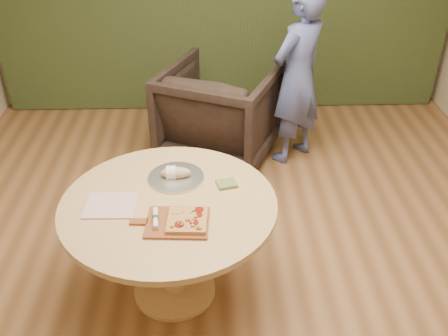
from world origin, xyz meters
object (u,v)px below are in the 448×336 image
serving_tray (176,177)px  pedestal_table (170,220)px  pizza_paddle (176,223)px  cutlery_roll (155,218)px  person_standing (297,77)px  bread_roll (174,173)px  armchair (220,108)px  flatbread_pizza (187,221)px

serving_tray → pedestal_table: bearing=-97.8°
pizza_paddle → cutlery_roll: 0.12m
pedestal_table → pizza_paddle: size_ratio=2.87×
person_standing → bread_roll: bearing=14.2°
pedestal_table → cutlery_roll: 0.26m
bread_roll → person_standing: (1.02, 1.48, 0.02)m
cutlery_roll → bread_roll: 0.45m
pedestal_table → person_standing: bearing=58.9°
serving_tray → bread_roll: bearing=180.0°
serving_tray → armchair: 1.58m
flatbread_pizza → cutlery_roll: 0.18m
pizza_paddle → bread_roll: bread_roll is taller
pizza_paddle → serving_tray: (-0.02, 0.46, -0.00)m
pizza_paddle → armchair: armchair is taller
pedestal_table → pizza_paddle: (0.05, -0.21, 0.15)m
armchair → pizza_paddle: bearing=105.3°
cutlery_roll → bread_roll: bearing=73.9°
pedestal_table → person_standing: (1.04, 1.73, 0.20)m
pedestal_table → serving_tray: serving_tray is taller
pedestal_table → serving_tray: bearing=82.2°
pedestal_table → pizza_paddle: bearing=-75.3°
serving_tray → flatbread_pizza: bearing=-79.5°
armchair → person_standing: bearing=-160.4°
pizza_paddle → bread_roll: 0.46m
cutlery_roll → armchair: (0.42, 1.97, -0.28)m
serving_tray → person_standing: 1.79m
armchair → person_standing: person_standing is taller
armchair → flatbread_pizza: bearing=107.2°
serving_tray → pizza_paddle: bearing=-87.6°
pedestal_table → armchair: bearing=78.7°
cutlery_roll → person_standing: (1.10, 1.92, 0.03)m
serving_tray → armchair: bearing=78.1°
bread_roll → armchair: bearing=77.8°
pizza_paddle → serving_tray: bearing=95.9°
serving_tray → bread_roll: 0.04m
pedestal_table → flatbread_pizza: bearing=-60.8°
flatbread_pizza → armchair: 2.03m
flatbread_pizza → cutlery_roll: bearing=171.8°
bread_roll → person_standing: person_standing is taller
pedestal_table → serving_tray: size_ratio=3.66×
pizza_paddle → armchair: bearing=84.8°
pizza_paddle → cutlery_roll: size_ratio=2.28×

